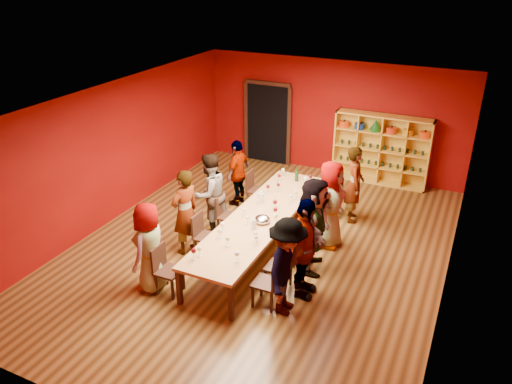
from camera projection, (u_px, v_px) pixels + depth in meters
room_shell at (260, 181)px, 9.41m from camera, size 7.10×9.10×3.04m
tasting_table at (260, 218)px, 9.75m from camera, size 1.10×4.50×0.75m
doorway at (268, 123)px, 13.88m from camera, size 1.40×0.17×2.30m
shelving_unit at (382, 146)px, 12.62m from camera, size 2.40×0.40×1.80m
chair_person_left_0 at (165, 267)px, 8.58m from camera, size 0.42×0.42×0.89m
person_left_0 at (149, 247)px, 8.55m from camera, size 0.50×0.84×1.64m
chair_person_left_1 at (203, 233)px, 9.63m from camera, size 0.42×0.42×0.89m
person_left_1 at (185, 212)px, 9.61m from camera, size 0.63×0.74×1.74m
chair_person_left_2 at (225, 213)px, 10.38m from camera, size 0.42×0.42×0.89m
person_left_2 at (210, 193)px, 10.36m from camera, size 0.73×0.96×1.75m
chair_person_left_4 at (254, 187)px, 11.53m from camera, size 0.42×0.42×0.89m
person_left_4 at (238, 173)px, 11.56m from camera, size 0.46×0.94×1.58m
chair_person_right_0 at (271, 281)px, 8.21m from camera, size 0.42×0.42×0.89m
person_right_0 at (287, 267)px, 7.95m from camera, size 0.52×1.13×1.71m
chair_person_right_1 at (283, 265)px, 8.64m from camera, size 0.42×0.42×0.89m
person_right_1 at (304, 249)px, 8.32m from camera, size 0.53×1.09×1.83m
chair_person_right_2 at (300, 242)px, 9.32m from camera, size 0.42×0.42×0.89m
person_right_2 at (314, 225)px, 9.04m from camera, size 0.90×1.78×1.85m
chair_person_right_3 at (317, 220)px, 10.11m from camera, size 0.42×0.42×0.89m
person_right_3 at (330, 205)px, 9.83m from camera, size 0.53×0.91×1.81m
chair_person_right_4 at (335, 196)px, 11.12m from camera, size 0.42×0.42×0.89m
person_right_4 at (354, 184)px, 10.81m from camera, size 0.64×0.74×1.72m
wine_glass_0 at (310, 177)px, 11.08m from camera, size 0.08×0.08×0.20m
wine_glass_1 at (194, 251)px, 8.27m from camera, size 0.09×0.09×0.22m
wine_glass_2 at (306, 179)px, 10.96m from camera, size 0.08×0.08×0.21m
wine_glass_3 at (245, 210)px, 9.67m from camera, size 0.07×0.07×0.18m
wine_glass_4 at (291, 197)px, 10.21m from camera, size 0.07×0.07×0.18m
wine_glass_5 at (248, 218)px, 9.35m from camera, size 0.08×0.08×0.19m
wine_glass_6 at (256, 238)px, 8.72m from camera, size 0.07×0.07×0.19m
wine_glass_7 at (220, 231)px, 8.91m from camera, size 0.08×0.08×0.19m
wine_glass_8 at (296, 193)px, 10.37m from camera, size 0.08×0.08×0.19m
wine_glass_9 at (275, 202)px, 9.90m from camera, size 0.09×0.09×0.22m
wine_glass_10 at (199, 249)px, 8.36m from camera, size 0.08×0.08×0.20m
wine_glass_11 at (228, 239)px, 8.64m from camera, size 0.08×0.08×0.21m
wine_glass_12 at (279, 176)px, 11.15m from camera, size 0.07×0.07×0.18m
wine_glass_13 at (222, 225)px, 9.11m from camera, size 0.08×0.08×0.20m
wine_glass_14 at (237, 254)px, 8.21m from camera, size 0.08×0.08×0.20m
wine_glass_15 at (268, 187)px, 10.60m from camera, size 0.08×0.08×0.20m
wine_glass_16 at (275, 210)px, 9.62m from camera, size 0.08×0.08×0.21m
wine_glass_17 at (283, 171)px, 11.37m from camera, size 0.09×0.09×0.22m
wine_glass_18 at (278, 185)px, 10.71m from camera, size 0.07×0.07×0.19m
wine_glass_19 at (275, 216)px, 9.40m from camera, size 0.08×0.08×0.20m
wine_glass_20 at (255, 234)px, 8.81m from camera, size 0.08×0.08×0.20m
spittoon_bowl at (262, 219)px, 9.45m from camera, size 0.30×0.30×0.17m
carafe_a at (261, 198)px, 10.17m from camera, size 0.12×0.12×0.27m
carafe_b at (254, 224)px, 9.22m from camera, size 0.11×0.11×0.23m
wine_bottle at (297, 176)px, 11.18m from camera, size 0.09×0.09×0.33m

